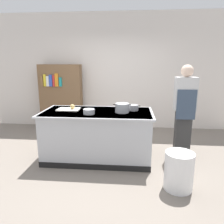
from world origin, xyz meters
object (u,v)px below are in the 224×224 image
object	(u,v)px
bookshelf	(61,97)
onion	(72,107)
trash_bin	(179,171)
person_chef	(184,109)
sauce_pan	(133,108)
stock_pot	(122,108)
mixing_bowl	(89,112)

from	to	relation	value
bookshelf	onion	bearing A→B (deg)	-65.47
trash_bin	person_chef	bearing A→B (deg)	75.85
trash_bin	bookshelf	xyz separation A→B (m)	(-2.55, 2.68, 0.58)
sauce_pan	trash_bin	bearing A→B (deg)	-57.63
stock_pot	trash_bin	bearing A→B (deg)	-45.36
mixing_bowl	onion	bearing A→B (deg)	142.75
sauce_pan	mixing_bowl	distance (m)	0.83
trash_bin	person_chef	world-z (taller)	person_chef
person_chef	bookshelf	world-z (taller)	person_chef
onion	stock_pot	bearing A→B (deg)	-6.21
stock_pot	person_chef	distance (m)	1.18
mixing_bowl	person_chef	world-z (taller)	person_chef
person_chef	bookshelf	bearing A→B (deg)	73.19
onion	mixing_bowl	bearing A→B (deg)	-37.25
stock_pot	trash_bin	distance (m)	1.39
sauce_pan	trash_bin	xyz separation A→B (m)	(0.65, -1.02, -0.68)
stock_pot	person_chef	world-z (taller)	person_chef
stock_pot	bookshelf	bearing A→B (deg)	133.12
onion	stock_pot	xyz separation A→B (m)	(0.92, -0.10, 0.02)
onion	mixing_bowl	distance (m)	0.46
mixing_bowl	trash_bin	world-z (taller)	mixing_bowl
stock_pot	sauce_pan	bearing A→B (deg)	40.39
trash_bin	bookshelf	world-z (taller)	bookshelf
person_chef	bookshelf	xyz separation A→B (m)	(-2.84, 1.52, -0.06)
onion	trash_bin	size ratio (longest dim) A/B	0.16
onion	bookshelf	bearing A→B (deg)	114.53
person_chef	trash_bin	bearing A→B (deg)	177.18
sauce_pan	mixing_bowl	size ratio (longest dim) A/B	1.26
person_chef	mixing_bowl	bearing A→B (deg)	117.06
sauce_pan	onion	bearing A→B (deg)	-176.56
mixing_bowl	trash_bin	bearing A→B (deg)	-25.87
mixing_bowl	bookshelf	distance (m)	2.30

